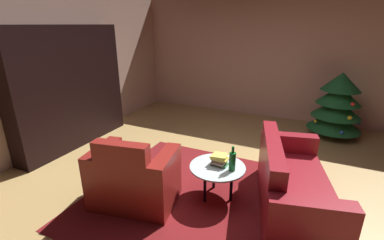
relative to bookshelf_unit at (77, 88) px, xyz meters
name	(u,v)px	position (x,y,z in m)	size (l,w,h in m)	color
ground_plane	(225,184)	(2.83, -0.29, -1.00)	(7.56, 7.56, 0.00)	#A9864F
wall_back	(273,59)	(2.83, 2.89, 0.31)	(6.24, 0.06, 2.63)	tan
wall_left	(49,71)	(-0.26, -0.29, 0.31)	(0.06, 6.42, 2.63)	tan
area_rug	(204,199)	(2.70, -0.71, -1.00)	(2.77, 2.50, 0.01)	maroon
bookshelf_unit	(77,88)	(0.00, 0.00, 0.00)	(0.36, 2.15, 2.04)	black
armchair_red	(134,179)	(1.97, -1.11, -0.68)	(1.07, 0.82, 0.89)	maroon
couch_red	(291,187)	(3.66, -0.45, -0.71)	(1.10, 1.78, 0.84)	maroon
coffee_table	(217,169)	(2.82, -0.59, -0.61)	(0.68, 0.68, 0.43)	black
book_stack_on_table	(219,160)	(2.83, -0.55, -0.50)	(0.21, 0.17, 0.14)	#378144
bottle_on_table	(232,161)	(3.00, -0.60, -0.45)	(0.08, 0.08, 0.30)	#115820
decorated_tree	(337,105)	(4.18, 2.20, -0.38)	(0.96, 0.96, 1.23)	brown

